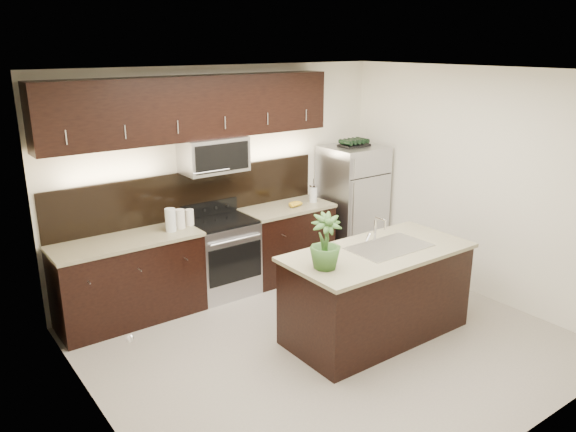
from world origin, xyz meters
name	(u,v)px	position (x,y,z in m)	size (l,w,h in m)	color
ground	(327,342)	(0.00, 0.00, 0.00)	(4.50, 4.50, 0.00)	gray
room_walls	(324,184)	(-0.11, -0.04, 1.70)	(4.52, 4.02, 2.71)	beige
counter_run	(207,260)	(-0.46, 1.69, 0.47)	(3.51, 0.65, 0.94)	black
upper_fixtures	(196,118)	(-0.43, 1.84, 2.14)	(3.49, 0.40, 1.66)	black
island	(376,293)	(0.52, -0.16, 0.47)	(1.96, 0.96, 0.94)	black
sink_faucet	(388,245)	(0.67, -0.15, 0.96)	(0.84, 0.50, 0.28)	silver
refrigerator	(352,204)	(1.80, 1.63, 0.80)	(0.77, 0.70, 1.61)	#B2B2B7
wine_rack	(354,143)	(1.80, 1.63, 1.65)	(0.40, 0.25, 0.10)	black
plant	(325,242)	(-0.21, -0.19, 1.20)	(0.29, 0.29, 0.52)	#2F5522
canisters	(178,219)	(-0.81, 1.67, 1.05)	(0.38, 0.19, 0.26)	silver
french_press	(313,194)	(1.11, 1.64, 1.05)	(0.11, 0.11, 0.30)	silver
bananas	(291,205)	(0.73, 1.61, 0.97)	(0.21, 0.16, 0.06)	gold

